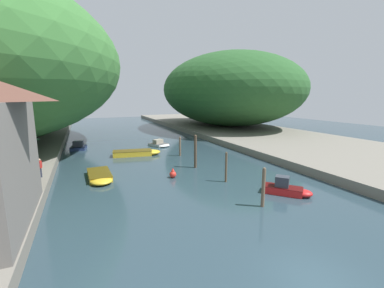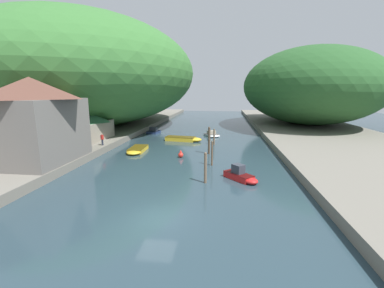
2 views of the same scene
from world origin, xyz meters
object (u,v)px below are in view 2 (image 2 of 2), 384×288
object	(u,v)px
boat_navy_launch	(241,176)
person_by_boathouse	(76,144)
boat_white_cruiser	(154,131)
channel_buoy_near	(181,155)
boathouse_shed	(87,125)
waterfront_building	(33,119)
person_on_quay	(102,138)
boat_small_dinghy	(137,150)
boat_yellow_tender	(185,139)
boat_cabin_cruiser	(212,135)

from	to	relation	value
boat_navy_launch	person_by_boathouse	xyz separation A→B (m)	(-20.35, 5.75, 1.46)
boat_navy_launch	person_by_boathouse	world-z (taller)	person_by_boathouse
boat_navy_launch	boat_white_cruiser	world-z (taller)	boat_navy_launch
boat_navy_launch	channel_buoy_near	size ratio (longest dim) A/B	3.64
boat_navy_launch	boat_white_cruiser	size ratio (longest dim) A/B	1.01
boathouse_shed	person_by_boathouse	bearing A→B (deg)	-71.13
boat_navy_launch	person_by_boathouse	bearing A→B (deg)	-58.17
waterfront_building	person_on_quay	distance (m)	9.95
person_by_boathouse	channel_buoy_near	bearing A→B (deg)	-66.87
waterfront_building	boat_white_cruiser	distance (m)	26.89
boat_small_dinghy	person_by_boathouse	world-z (taller)	person_by_boathouse
boat_yellow_tender	person_on_quay	size ratio (longest dim) A/B	3.88
person_on_quay	person_by_boathouse	world-z (taller)	same
boat_small_dinghy	person_by_boathouse	distance (m)	7.95
boat_small_dinghy	waterfront_building	bearing A→B (deg)	45.89
boat_navy_launch	boat_small_dinghy	bearing A→B (deg)	-78.36
waterfront_building	person_by_boathouse	distance (m)	6.15
boat_small_dinghy	boat_white_cruiser	xyz separation A→B (m)	(-1.93, 16.66, 0.10)
boat_yellow_tender	boat_white_cruiser	bearing A→B (deg)	-126.74
boat_small_dinghy	channel_buoy_near	size ratio (longest dim) A/B	5.17
waterfront_building	boat_cabin_cruiser	xyz separation A→B (m)	(18.15, 23.12, -5.25)
boathouse_shed	boat_cabin_cruiser	distance (m)	22.15
boat_cabin_cruiser	boat_white_cruiser	bearing A→B (deg)	-38.94
person_on_quay	channel_buoy_near	bearing A→B (deg)	-80.21
waterfront_building	person_by_boathouse	bearing A→B (deg)	70.71
boat_white_cruiser	person_by_boathouse	world-z (taller)	person_by_boathouse
waterfront_building	person_on_quay	xyz separation A→B (m)	(3.24, 8.68, -3.65)
boathouse_shed	boat_yellow_tender	xyz separation A→B (m)	(14.66, 5.51, -2.91)
boathouse_shed	person_on_quay	bearing A→B (deg)	-41.44
boat_yellow_tender	channel_buoy_near	size ratio (longest dim) A/B	6.51
channel_buoy_near	boat_yellow_tender	bearing A→B (deg)	95.73
waterfront_building	boat_cabin_cruiser	size ratio (longest dim) A/B	2.50
boat_cabin_cruiser	boat_yellow_tender	distance (m)	6.87
channel_buoy_near	person_on_quay	distance (m)	11.78
channel_buoy_near	person_by_boathouse	size ratio (longest dim) A/B	0.60
boathouse_shed	boat_cabin_cruiser	xyz separation A→B (m)	(19.17, 10.69, -2.95)
boat_yellow_tender	person_by_boathouse	size ratio (longest dim) A/B	3.88
boat_white_cruiser	person_by_boathouse	bearing A→B (deg)	-93.18
boat_cabin_cruiser	person_on_quay	size ratio (longest dim) A/B	2.35
boat_yellow_tender	boat_white_cruiser	xyz separation A→B (m)	(-7.47, 7.71, 0.03)
boat_navy_launch	person_on_quay	xyz separation A→B (m)	(-18.75, 9.75, 1.46)
channel_buoy_near	boat_small_dinghy	bearing A→B (deg)	161.43
boat_navy_launch	boat_yellow_tender	size ratio (longest dim) A/B	0.56
boathouse_shed	person_by_boathouse	xyz separation A→B (m)	(2.65, -7.76, -1.36)
boat_navy_launch	person_on_quay	size ratio (longest dim) A/B	2.17
boat_cabin_cruiser	boat_yellow_tender	world-z (taller)	boat_cabin_cruiser
boat_cabin_cruiser	person_by_boathouse	world-z (taller)	person_by_boathouse
boat_cabin_cruiser	boat_small_dinghy	bearing A→B (deg)	27.56
person_by_boathouse	boat_small_dinghy	bearing A→B (deg)	-42.10
boat_yellow_tender	boathouse_shed	bearing A→B (deg)	-60.21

